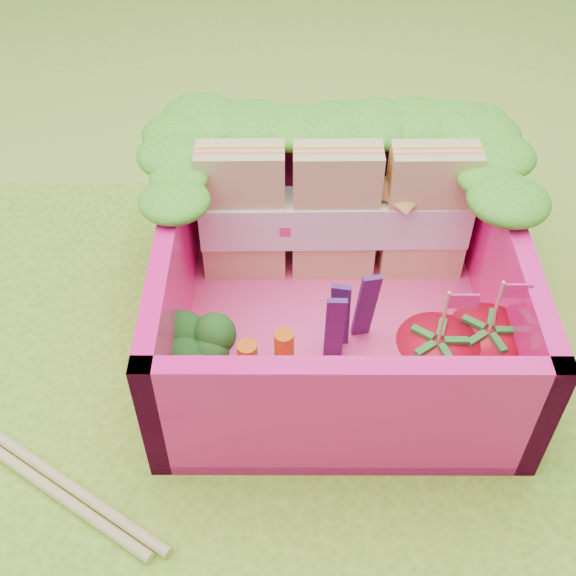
{
  "coord_description": "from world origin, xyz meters",
  "views": [
    {
      "loc": [
        0.19,
        -1.63,
        2.21
      ],
      "look_at": [
        0.19,
        0.3,
        0.28
      ],
      "focal_mm": 45.0,
      "sensor_mm": 36.0,
      "label": 1
    }
  ],
  "objects_px": {
    "bento_box": "(338,283)",
    "sandwich_stack": "(336,214)",
    "strawberry_left": "(432,368)",
    "strawberry_right": "(481,357)",
    "broccoli": "(201,348)"
  },
  "relations": [
    {
      "from": "sandwich_stack",
      "to": "broccoli",
      "type": "xyz_separation_m",
      "value": [
        -0.5,
        -0.61,
        -0.12
      ]
    },
    {
      "from": "broccoli",
      "to": "strawberry_left",
      "type": "xyz_separation_m",
      "value": [
        0.82,
        -0.07,
        -0.03
      ]
    },
    {
      "from": "bento_box",
      "to": "strawberry_right",
      "type": "xyz_separation_m",
      "value": [
        0.5,
        -0.29,
        -0.08
      ]
    },
    {
      "from": "broccoli",
      "to": "strawberry_right",
      "type": "relative_size",
      "value": 0.64
    },
    {
      "from": "bento_box",
      "to": "sandwich_stack",
      "type": "height_order",
      "value": "sandwich_stack"
    },
    {
      "from": "strawberry_left",
      "to": "strawberry_right",
      "type": "xyz_separation_m",
      "value": [
        0.18,
        0.05,
        -0.0
      ]
    },
    {
      "from": "strawberry_right",
      "to": "strawberry_left",
      "type": "bearing_deg",
      "value": -164.91
    },
    {
      "from": "sandwich_stack",
      "to": "strawberry_right",
      "type": "distance_m",
      "value": 0.81
    },
    {
      "from": "broccoli",
      "to": "strawberry_left",
      "type": "height_order",
      "value": "strawberry_left"
    },
    {
      "from": "bento_box",
      "to": "strawberry_right",
      "type": "relative_size",
      "value": 2.49
    },
    {
      "from": "bento_box",
      "to": "broccoli",
      "type": "height_order",
      "value": "bento_box"
    },
    {
      "from": "bento_box",
      "to": "strawberry_right",
      "type": "distance_m",
      "value": 0.58
    },
    {
      "from": "bento_box",
      "to": "sandwich_stack",
      "type": "bearing_deg",
      "value": 89.02
    },
    {
      "from": "bento_box",
      "to": "sandwich_stack",
      "type": "relative_size",
      "value": 1.2
    },
    {
      "from": "strawberry_left",
      "to": "strawberry_right",
      "type": "distance_m",
      "value": 0.19
    }
  ]
}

